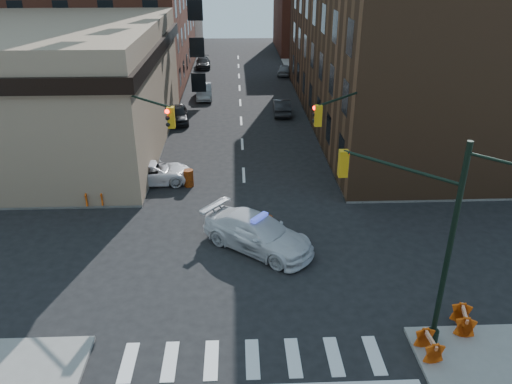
{
  "coord_description": "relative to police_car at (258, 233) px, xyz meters",
  "views": [
    {
      "loc": [
        -0.44,
        -20.59,
        13.38
      ],
      "look_at": [
        0.52,
        2.74,
        2.2
      ],
      "focal_mm": 35.0,
      "sensor_mm": 36.0,
      "label": 1
    }
  ],
  "objects": [
    {
      "name": "barrel_bank",
      "position": [
        -4.05,
        7.59,
        -0.31
      ],
      "size": [
        0.8,
        0.8,
        1.1
      ],
      "primitive_type": "cylinder",
      "rotation": [
        0.0,
        0.0,
        0.39
      ],
      "color": "#CC4209",
      "rests_on": "ground"
    },
    {
      "name": "signal_pole_se",
      "position": [
        5.5,
        -6.33,
        3.75
      ],
      "size": [
        5.4,
        5.27,
        8.0
      ],
      "rotation": [
        0.0,
        0.0,
        2.36
      ],
      "color": "black",
      "rests_on": "sidewalk_se"
    },
    {
      "name": "barricade_nw_a",
      "position": [
        -10.04,
        5.49,
        -0.23
      ],
      "size": [
        1.4,
        0.93,
        0.96
      ],
      "primitive_type": null,
      "rotation": [
        0.0,
        0.0,
        -0.25
      ],
      "color": "#CC5909",
      "rests_on": "sidewalk_nw"
    },
    {
      "name": "sidewalk_ne",
      "position": [
        22.46,
        31.94,
        -0.79
      ],
      "size": [
        34.0,
        54.5,
        0.15
      ],
      "primitive_type": "cube",
      "color": "gray",
      "rests_on": "ground"
    },
    {
      "name": "pedestrian_c",
      "position": [
        -13.27,
        6.42,
        0.14
      ],
      "size": [
        1.08,
        0.86,
        1.71
      ],
      "primitive_type": "imported",
      "rotation": [
        0.0,
        0.0,
        0.51
      ],
      "color": "#1E212D",
      "rests_on": "sidewalk_nw"
    },
    {
      "name": "police_car",
      "position": [
        0.0,
        0.0,
        0.0
      ],
      "size": [
        6.13,
        5.61,
        1.72
      ],
      "primitive_type": "imported",
      "rotation": [
        0.0,
        0.0,
        0.89
      ],
      "color": "silver",
      "rests_on": "ground"
    },
    {
      "name": "filler_ne",
      "position": [
        13.46,
        57.19,
        5.14
      ],
      "size": [
        16.0,
        16.0,
        12.0
      ],
      "primitive_type": "cube",
      "color": "brown",
      "rests_on": "ground"
    },
    {
      "name": "parked_car_wdeep",
      "position": [
        -5.11,
        44.21,
        -0.21
      ],
      "size": [
        2.03,
        4.58,
        1.31
      ],
      "primitive_type": "imported",
      "rotation": [
        0.0,
        0.0,
        0.05
      ],
      "color": "black",
      "rests_on": "ground"
    },
    {
      "name": "ground",
      "position": [
        -0.54,
        -0.81,
        -0.86
      ],
      "size": [
        140.0,
        140.0,
        0.0
      ],
      "primitive_type": "plane",
      "color": "black",
      "rests_on": "ground"
    },
    {
      "name": "pedestrian_a",
      "position": [
        -7.43,
        6.97,
        0.18
      ],
      "size": [
        0.74,
        0.59,
        1.78
      ],
      "primitive_type": "imported",
      "rotation": [
        0.0,
        0.0,
        -0.29
      ],
      "color": "black",
      "rests_on": "sidewalk_nw"
    },
    {
      "name": "parked_car_wfar",
      "position": [
        -4.22,
        28.94,
        -0.12
      ],
      "size": [
        1.86,
        4.57,
        1.48
      ],
      "primitive_type": "imported",
      "rotation": [
        0.0,
        0.0,
        0.07
      ],
      "color": "#919499",
      "rests_on": "ground"
    },
    {
      "name": "pedestrian_b",
      "position": [
        -8.88,
        6.97,
        0.11
      ],
      "size": [
        0.92,
        0.79,
        1.64
      ],
      "primitive_type": "imported",
      "rotation": [
        0.0,
        0.0,
        -0.24
      ],
      "color": "black",
      "rests_on": "sidewalk_nw"
    },
    {
      "name": "parked_car_wnear",
      "position": [
        -6.04,
        21.1,
        -0.14
      ],
      "size": [
        2.22,
        4.44,
        1.45
      ],
      "primitive_type": "imported",
      "rotation": [
        0.0,
        0.0,
        0.12
      ],
      "color": "black",
      "rests_on": "ground"
    },
    {
      "name": "tree_ne_near",
      "position": [
        6.96,
        25.19,
        2.63
      ],
      "size": [
        3.0,
        3.0,
        4.85
      ],
      "color": "black",
      "rests_on": "sidewalk_ne"
    },
    {
      "name": "commercial_row_ne",
      "position": [
        12.46,
        21.69,
        6.14
      ],
      "size": [
        14.0,
        34.0,
        14.0
      ],
      "primitive_type": "cube",
      "color": "#533521",
      "rests_on": "ground"
    },
    {
      "name": "barrel_road",
      "position": [
        0.51,
        1.14,
        -0.3
      ],
      "size": [
        0.8,
        0.8,
        1.13
      ],
      "primitive_type": "cylinder",
      "rotation": [
        0.0,
        0.0,
        -0.31
      ],
      "color": "#E5480A",
      "rests_on": "ground"
    },
    {
      "name": "barricade_nw_b",
      "position": [
        -9.24,
        4.89,
        -0.27
      ],
      "size": [
        1.2,
        0.66,
        0.88
      ],
      "primitive_type": null,
      "rotation": [
        0.0,
        0.0,
        0.07
      ],
      "color": "#CD6A09",
      "rests_on": "sidewalk_nw"
    },
    {
      "name": "tree_ne_far",
      "position": [
        6.96,
        33.19,
        2.63
      ],
      "size": [
        3.0,
        3.0,
        4.85
      ],
      "color": "black",
      "rests_on": "sidewalk_ne"
    },
    {
      "name": "parked_car_enear",
      "position": [
        3.23,
        23.11,
        -0.16
      ],
      "size": [
        1.6,
        4.29,
        1.4
      ],
      "primitive_type": "imported",
      "rotation": [
        0.0,
        0.0,
        3.11
      ],
      "color": "black",
      "rests_on": "ground"
    },
    {
      "name": "bank_building",
      "position": [
        -17.54,
        15.69,
        3.64
      ],
      "size": [
        22.0,
        22.0,
        9.0
      ],
      "primitive_type": "cube",
      "color": "#89735A",
      "rests_on": "ground"
    },
    {
      "name": "signal_pole_ne",
      "position": [
        5.3,
        4.54,
        3.48
      ],
      "size": [
        3.67,
        3.58,
        8.0
      ],
      "rotation": [
        0.0,
        0.0,
        -2.36
      ],
      "color": "black",
      "rests_on": "sidewalk_ne"
    },
    {
      "name": "parked_car_efar",
      "position": [
        4.96,
        39.51,
        -0.2
      ],
      "size": [
        1.99,
        4.02,
        1.32
      ],
      "primitive_type": "imported",
      "rotation": [
        0.0,
        0.0,
        3.03
      ],
      "color": "gray",
      "rests_on": "ground"
    },
    {
      "name": "barricade_se_a",
      "position": [
        7.66,
        -6.51,
        -0.28
      ],
      "size": [
        0.83,
        1.26,
        0.87
      ],
      "primitive_type": null,
      "rotation": [
        0.0,
        0.0,
        1.34
      ],
      "color": "orange",
      "rests_on": "sidewalk_se"
    },
    {
      "name": "sidewalk_nw",
      "position": [
        -23.54,
        31.94,
        -0.79
      ],
      "size": [
        34.0,
        54.5,
        0.15
      ],
      "primitive_type": "cube",
      "color": "gray",
      "rests_on": "ground"
    },
    {
      "name": "pickup",
      "position": [
        -6.34,
        8.24,
        -0.17
      ],
      "size": [
        5.16,
        2.68,
        1.39
      ],
      "primitive_type": "imported",
      "rotation": [
        0.0,
        0.0,
        1.65
      ],
      "color": "white",
      "rests_on": "ground"
    },
    {
      "name": "signal_pole_nw",
      "position": [
        -6.39,
        4.53,
        3.48
      ],
      "size": [
        3.58,
        3.67,
        8.0
      ],
      "rotation": [
        0.0,
        0.0,
        -0.79
      ],
      "color": "black",
      "rests_on": "sidewalk_nw"
    },
    {
      "name": "barricade_se_b",
      "position": [
        5.86,
        -7.81,
        -0.3
      ],
      "size": [
        0.63,
        1.14,
        0.82
      ],
      "primitive_type": null,
      "rotation": [
        0.0,
        0.0,
        1.64
      ],
      "color": "red",
      "rests_on": "sidewalk_se"
    }
  ]
}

